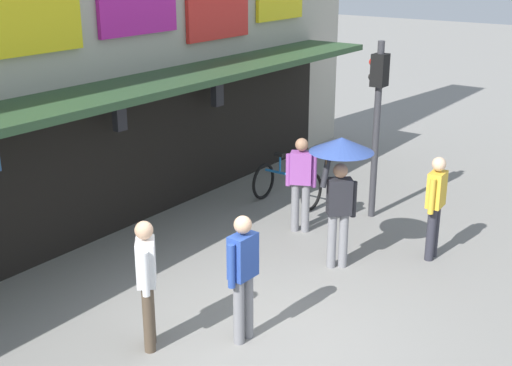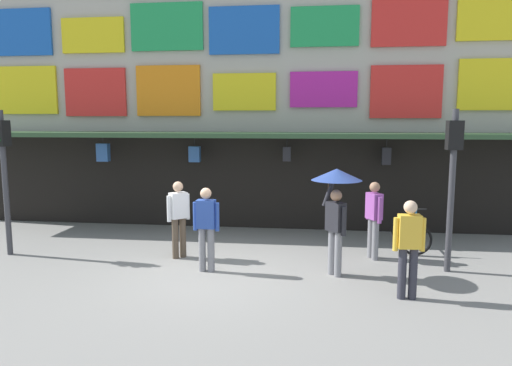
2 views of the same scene
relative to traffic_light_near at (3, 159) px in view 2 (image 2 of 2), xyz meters
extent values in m
plane|color=gray|center=(4.82, -0.68, -2.14)|extent=(80.00, 80.00, 0.00)
cube|color=#B2AD9E|center=(4.82, 3.92, 1.86)|extent=(18.00, 1.20, 8.00)
cube|color=#2D4C2D|center=(4.82, 2.62, 0.46)|extent=(15.30, 1.40, 0.12)
cube|color=blue|center=(-1.50, 3.27, 3.28)|extent=(1.79, 0.08, 1.28)
cube|color=yellow|center=(0.61, 3.27, 3.16)|extent=(1.79, 0.08, 0.95)
cube|color=green|center=(2.71, 3.27, 3.33)|extent=(2.00, 0.08, 1.25)
cube|color=blue|center=(4.82, 3.27, 3.19)|extent=(1.89, 0.08, 1.24)
cube|color=green|center=(6.93, 3.27, 3.24)|extent=(1.76, 0.08, 1.02)
cube|color=red|center=(9.04, 3.27, 3.38)|extent=(1.86, 0.08, 1.36)
cube|color=yellow|center=(11.15, 3.27, 3.36)|extent=(1.90, 0.08, 1.11)
cube|color=yellow|center=(-1.50, 3.27, 1.68)|extent=(1.91, 0.08, 1.34)
cube|color=red|center=(0.61, 3.27, 1.61)|extent=(1.78, 0.08, 1.32)
cube|color=orange|center=(2.71, 3.27, 1.64)|extent=(1.79, 0.08, 1.36)
cube|color=yellow|center=(4.82, 3.27, 1.59)|extent=(1.70, 0.08, 0.99)
cube|color=#B71E93|center=(6.93, 3.27, 1.64)|extent=(1.76, 0.08, 0.93)
cube|color=red|center=(9.04, 3.27, 1.56)|extent=(1.80, 0.08, 1.35)
cube|color=yellow|center=(11.15, 3.27, 1.73)|extent=(1.67, 0.08, 1.28)
cylinder|color=black|center=(1.07, 2.61, 0.31)|extent=(0.02, 0.02, 0.19)
cube|color=#2D5693|center=(1.07, 2.61, -0.03)|extent=(0.32, 0.19, 0.48)
cylinder|color=black|center=(3.54, 2.81, 0.27)|extent=(0.02, 0.02, 0.26)
cube|color=#2D5693|center=(3.54, 2.81, -0.06)|extent=(0.30, 0.18, 0.42)
cylinder|color=black|center=(6.01, 2.90, 0.27)|extent=(0.02, 0.02, 0.26)
cube|color=#232328|center=(6.01, 2.90, -0.05)|extent=(0.21, 0.12, 0.38)
cylinder|color=black|center=(8.56, 2.95, 0.27)|extent=(0.02, 0.02, 0.26)
cube|color=#232328|center=(8.56, 2.95, -0.08)|extent=(0.23, 0.14, 0.44)
cube|color=black|center=(4.82, 3.30, -0.89)|extent=(15.30, 0.04, 2.50)
cylinder|color=#38383D|center=(0.00, 0.01, -0.54)|extent=(0.12, 0.12, 3.20)
cube|color=black|center=(0.00, 0.01, 0.56)|extent=(0.32, 0.29, 0.56)
cylinder|color=#38383D|center=(9.39, 0.01, -0.54)|extent=(0.12, 0.12, 3.20)
cube|color=black|center=(9.39, 0.01, 0.56)|extent=(0.29, 0.25, 0.56)
sphere|color=red|center=(9.39, 0.14, 0.69)|extent=(0.15, 0.15, 0.15)
sphere|color=black|center=(9.39, 0.14, 0.43)|extent=(0.15, 0.15, 0.15)
torus|color=black|center=(8.99, 1.06, -1.78)|extent=(0.72, 0.07, 0.72)
torus|color=black|center=(8.98, 2.16, -1.78)|extent=(0.72, 0.07, 0.72)
cylinder|color=#1E66A8|center=(8.98, 1.61, -1.53)|extent=(0.06, 0.99, 0.05)
cylinder|color=#1E66A8|center=(8.98, 1.77, -1.36)|extent=(0.04, 0.04, 0.35)
cube|color=black|center=(8.98, 1.77, -1.17)|extent=(0.10, 0.20, 0.06)
cylinder|color=#1E66A8|center=(8.98, 1.14, -1.36)|extent=(0.04, 0.04, 0.50)
cylinder|color=black|center=(8.98, 1.14, -1.11)|extent=(0.44, 0.04, 0.04)
cylinder|color=gray|center=(4.74, -0.59, -1.70)|extent=(0.14, 0.14, 0.88)
cylinder|color=gray|center=(4.56, -0.59, -1.70)|extent=(0.14, 0.14, 0.88)
cube|color=#28479E|center=(4.65, -0.59, -0.98)|extent=(0.37, 0.23, 0.56)
sphere|color=tan|center=(4.65, -0.59, -0.57)|extent=(0.22, 0.22, 0.22)
cylinder|color=#28479E|center=(4.87, -0.60, -1.03)|extent=(0.09, 0.09, 0.56)
cylinder|color=#28479E|center=(4.43, -0.58, -1.03)|extent=(0.09, 0.09, 0.56)
cylinder|color=gray|center=(8.06, 0.62, -1.70)|extent=(0.14, 0.14, 0.88)
cylinder|color=gray|center=(7.98, 0.78, -1.70)|extent=(0.14, 0.14, 0.88)
cube|color=#9E4CA8|center=(8.02, 0.70, -0.98)|extent=(0.35, 0.42, 0.56)
sphere|color=#A87A5B|center=(8.02, 0.70, -0.57)|extent=(0.22, 0.22, 0.22)
cylinder|color=#9E4CA8|center=(8.11, 0.50, -1.03)|extent=(0.09, 0.09, 0.56)
cylinder|color=#9E4CA8|center=(7.93, 0.90, -1.03)|extent=(0.09, 0.09, 0.56)
cylinder|color=#2D2D38|center=(8.23, -1.58, -1.70)|extent=(0.14, 0.14, 0.88)
cylinder|color=#2D2D38|center=(8.41, -1.57, -1.70)|extent=(0.14, 0.14, 0.88)
cube|color=gold|center=(8.32, -1.58, -0.98)|extent=(0.37, 0.24, 0.56)
sphere|color=beige|center=(8.32, -1.58, -0.57)|extent=(0.22, 0.22, 0.22)
cylinder|color=gold|center=(8.10, -1.59, -1.03)|extent=(0.09, 0.09, 0.56)
cylinder|color=gold|center=(8.54, -1.56, -1.03)|extent=(0.09, 0.09, 0.56)
cylinder|color=gray|center=(7.22, -0.58, -1.70)|extent=(0.14, 0.14, 0.88)
cylinder|color=gray|center=(7.10, -0.45, -1.70)|extent=(0.14, 0.14, 0.88)
cube|color=#232328|center=(7.16, -0.52, -0.98)|extent=(0.40, 0.42, 0.56)
sphere|color=#A87A5B|center=(7.16, -0.52, -0.57)|extent=(0.22, 0.22, 0.22)
cylinder|color=#232328|center=(7.30, -0.68, -1.03)|extent=(0.09, 0.09, 0.56)
cylinder|color=#232328|center=(7.01, -0.35, -0.58)|extent=(0.23, 0.09, 0.48)
cylinder|color=#4C3823|center=(7.01, -0.35, -0.47)|extent=(0.02, 0.02, 0.55)
cone|color=#334C99|center=(7.16, -0.52, -0.17)|extent=(0.96, 0.96, 0.22)
cylinder|color=brown|center=(3.90, 0.31, -1.70)|extent=(0.14, 0.14, 0.88)
cylinder|color=brown|center=(3.77, 0.19, -1.70)|extent=(0.14, 0.14, 0.88)
cube|color=white|center=(3.84, 0.25, -0.98)|extent=(0.41, 0.40, 0.56)
sphere|color=tan|center=(3.84, 0.25, -0.57)|extent=(0.22, 0.22, 0.22)
cylinder|color=white|center=(4.00, 0.39, -1.03)|extent=(0.09, 0.09, 0.56)
cylinder|color=white|center=(3.67, 0.10, -1.03)|extent=(0.09, 0.09, 0.56)
camera|label=1|loc=(-1.31, -5.09, 2.54)|focal=47.62mm
camera|label=2|loc=(6.76, -9.45, 0.87)|focal=33.06mm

